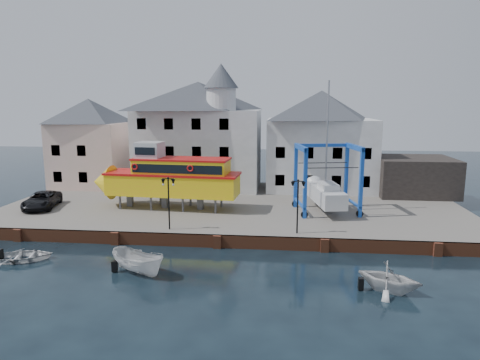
# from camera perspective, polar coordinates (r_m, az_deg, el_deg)

# --- Properties ---
(ground) EXTENTS (140.00, 140.00, 0.00)m
(ground) POSITION_cam_1_polar(r_m,az_deg,el_deg) (32.84, -3.04, -9.04)
(ground) COLOR black
(ground) RESTS_ON ground
(hardstanding) EXTENTS (44.00, 22.00, 1.00)m
(hardstanding) POSITION_cam_1_polar(r_m,az_deg,el_deg) (43.15, -0.77, -3.61)
(hardstanding) COLOR #625C57
(hardstanding) RESTS_ON ground
(quay_wall) EXTENTS (44.00, 0.47, 1.00)m
(quay_wall) POSITION_cam_1_polar(r_m,az_deg,el_deg) (32.77, -3.02, -8.16)
(quay_wall) COLOR brown
(quay_wall) RESTS_ON ground
(building_pink) EXTENTS (8.00, 7.00, 10.30)m
(building_pink) POSITION_cam_1_polar(r_m,az_deg,el_deg) (53.93, -19.29, 4.70)
(building_pink) COLOR beige
(building_pink) RESTS_ON hardstanding
(building_white_main) EXTENTS (14.00, 8.30, 14.00)m
(building_white_main) POSITION_cam_1_polar(r_m,az_deg,el_deg) (50.08, -5.37, 6.22)
(building_white_main) COLOR silver
(building_white_main) RESTS_ON hardstanding
(building_white_right) EXTENTS (12.00, 8.00, 11.20)m
(building_white_right) POSITION_cam_1_polar(r_m,az_deg,el_deg) (49.94, 10.66, 5.22)
(building_white_right) COLOR silver
(building_white_right) RESTS_ON hardstanding
(shed_dark) EXTENTS (8.00, 7.00, 4.00)m
(shed_dark) POSITION_cam_1_polar(r_m,az_deg,el_deg) (50.25, 22.14, 0.53)
(shed_dark) COLOR black
(shed_dark) RESTS_ON hardstanding
(lamp_post_left) EXTENTS (1.12, 0.32, 4.20)m
(lamp_post_left) POSITION_cam_1_polar(r_m,az_deg,el_deg) (33.69, -9.53, -1.31)
(lamp_post_left) COLOR black
(lamp_post_left) RESTS_ON hardstanding
(lamp_post_right) EXTENTS (1.12, 0.32, 4.20)m
(lamp_post_right) POSITION_cam_1_polar(r_m,az_deg,el_deg) (32.51, 7.73, -1.68)
(lamp_post_right) COLOR black
(lamp_post_right) RESTS_ON hardstanding
(tour_boat) EXTENTS (14.53, 4.45, 6.24)m
(tour_boat) POSITION_cam_1_polar(r_m,az_deg,el_deg) (40.80, -10.07, 0.36)
(tour_boat) COLOR #59595E
(tour_boat) RESTS_ON hardstanding
(travel_lift) EXTENTS (6.17, 8.03, 11.79)m
(travel_lift) POSITION_cam_1_polar(r_m,az_deg,el_deg) (40.27, 11.18, -1.20)
(travel_lift) COLOR #183DB1
(travel_lift) RESTS_ON hardstanding
(van) EXTENTS (3.68, 5.88, 1.52)m
(van) POSITION_cam_1_polar(r_m,az_deg,el_deg) (44.72, -24.91, -2.43)
(van) COLOR black
(van) RESTS_ON hardstanding
(motorboat_a) EXTENTS (4.64, 3.62, 1.70)m
(motorboat_a) POSITION_cam_1_polar(r_m,az_deg,el_deg) (29.05, -13.36, -11.97)
(motorboat_a) COLOR silver
(motorboat_a) RESTS_ON ground
(motorboat_c) EXTENTS (4.65, 4.43, 1.91)m
(motorboat_c) POSITION_cam_1_polar(r_m,az_deg,el_deg) (27.23, 19.19, -13.83)
(motorboat_c) COLOR silver
(motorboat_c) RESTS_ON ground
(motorboat_d) EXTENTS (4.74, 3.98, 0.84)m
(motorboat_d) POSITION_cam_1_polar(r_m,az_deg,el_deg) (34.00, -27.05, -9.52)
(motorboat_d) COLOR silver
(motorboat_d) RESTS_ON ground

